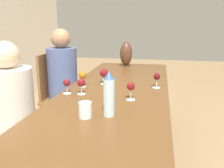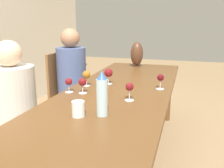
{
  "view_description": "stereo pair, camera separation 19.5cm",
  "coord_description": "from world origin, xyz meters",
  "px_view_note": "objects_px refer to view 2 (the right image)",
  "views": [
    {
      "loc": [
        -1.84,
        -0.36,
        1.33
      ],
      "look_at": [
        0.02,
        0.0,
        0.85
      ],
      "focal_mm": 40.0,
      "sensor_mm": 36.0,
      "label": 1
    },
    {
      "loc": [
        -1.8,
        -0.55,
        1.33
      ],
      "look_at": [
        0.02,
        0.0,
        0.85
      ],
      "focal_mm": 40.0,
      "sensor_mm": 36.0,
      "label": 2
    }
  ],
  "objects_px": {
    "water_tumbler": "(78,109)",
    "wine_glass_3": "(160,79)",
    "wine_glass_1": "(130,88)",
    "wine_glass_2": "(69,82)",
    "chair_near": "(8,125)",
    "vase": "(137,54)",
    "wine_glass_5": "(108,73)",
    "chair_far": "(67,91)",
    "water_bottle": "(102,94)",
    "person_near": "(16,111)",
    "wine_glass_0": "(86,75)",
    "wine_glass_4": "(83,83)",
    "person_far": "(73,79)"
  },
  "relations": [
    {
      "from": "water_tumbler",
      "to": "wine_glass_0",
      "type": "distance_m",
      "value": 0.75
    },
    {
      "from": "water_tumbler",
      "to": "wine_glass_2",
      "type": "height_order",
      "value": "wine_glass_2"
    },
    {
      "from": "wine_glass_5",
      "to": "person_far",
      "type": "height_order",
      "value": "person_far"
    },
    {
      "from": "wine_glass_2",
      "to": "person_far",
      "type": "bearing_deg",
      "value": 23.8
    },
    {
      "from": "wine_glass_4",
      "to": "person_near",
      "type": "xyz_separation_m",
      "value": [
        -0.27,
        0.46,
        -0.2
      ]
    },
    {
      "from": "wine_glass_1",
      "to": "chair_far",
      "type": "height_order",
      "value": "chair_far"
    },
    {
      "from": "wine_glass_2",
      "to": "wine_glass_4",
      "type": "distance_m",
      "value": 0.12
    },
    {
      "from": "wine_glass_0",
      "to": "chair_far",
      "type": "bearing_deg",
      "value": 42.5
    },
    {
      "from": "wine_glass_1",
      "to": "chair_far",
      "type": "distance_m",
      "value": 1.32
    },
    {
      "from": "wine_glass_0",
      "to": "wine_glass_4",
      "type": "relative_size",
      "value": 1.11
    },
    {
      "from": "water_tumbler",
      "to": "chair_far",
      "type": "distance_m",
      "value": 1.47
    },
    {
      "from": "wine_glass_1",
      "to": "chair_far",
      "type": "relative_size",
      "value": 0.14
    },
    {
      "from": "water_tumbler",
      "to": "wine_glass_1",
      "type": "relative_size",
      "value": 0.71
    },
    {
      "from": "wine_glass_1",
      "to": "wine_glass_2",
      "type": "bearing_deg",
      "value": 82.5
    },
    {
      "from": "wine_glass_0",
      "to": "wine_glass_1",
      "type": "relative_size",
      "value": 1.04
    },
    {
      "from": "water_bottle",
      "to": "vase",
      "type": "relative_size",
      "value": 0.89
    },
    {
      "from": "vase",
      "to": "wine_glass_3",
      "type": "height_order",
      "value": "vase"
    },
    {
      "from": "wine_glass_5",
      "to": "chair_near",
      "type": "xyz_separation_m",
      "value": [
        -0.63,
        0.66,
        -0.34
      ]
    },
    {
      "from": "wine_glass_2",
      "to": "water_tumbler",
      "type": "bearing_deg",
      "value": -147.62
    },
    {
      "from": "water_bottle",
      "to": "chair_far",
      "type": "relative_size",
      "value": 0.3
    },
    {
      "from": "water_bottle",
      "to": "vase",
      "type": "xyz_separation_m",
      "value": [
        1.76,
        0.14,
        0.03
      ]
    },
    {
      "from": "wine_glass_3",
      "to": "chair_near",
      "type": "xyz_separation_m",
      "value": [
        -0.59,
        1.15,
        -0.34
      ]
    },
    {
      "from": "wine_glass_1",
      "to": "wine_glass_3",
      "type": "relative_size",
      "value": 1.04
    },
    {
      "from": "chair_far",
      "to": "wine_glass_2",
      "type": "bearing_deg",
      "value": -150.87
    },
    {
      "from": "wine_glass_4",
      "to": "chair_near",
      "type": "height_order",
      "value": "chair_near"
    },
    {
      "from": "vase",
      "to": "chair_near",
      "type": "distance_m",
      "value": 1.81
    },
    {
      "from": "wine_glass_2",
      "to": "chair_near",
      "type": "relative_size",
      "value": 0.13
    },
    {
      "from": "wine_glass_2",
      "to": "wine_glass_3",
      "type": "height_order",
      "value": "wine_glass_3"
    },
    {
      "from": "vase",
      "to": "wine_glass_2",
      "type": "height_order",
      "value": "vase"
    },
    {
      "from": "person_far",
      "to": "water_bottle",
      "type": "bearing_deg",
      "value": -146.75
    },
    {
      "from": "wine_glass_1",
      "to": "wine_glass_4",
      "type": "xyz_separation_m",
      "value": [
        0.08,
        0.41,
        -0.01
      ]
    },
    {
      "from": "water_bottle",
      "to": "wine_glass_5",
      "type": "relative_size",
      "value": 1.94
    },
    {
      "from": "wine_glass_5",
      "to": "chair_far",
      "type": "xyz_separation_m",
      "value": [
        0.4,
        0.66,
        -0.34
      ]
    },
    {
      "from": "water_bottle",
      "to": "chair_near",
      "type": "relative_size",
      "value": 0.3
    },
    {
      "from": "wine_glass_3",
      "to": "chair_far",
      "type": "height_order",
      "value": "chair_far"
    },
    {
      "from": "wine_glass_1",
      "to": "wine_glass_5",
      "type": "distance_m",
      "value": 0.54
    },
    {
      "from": "vase",
      "to": "wine_glass_1",
      "type": "bearing_deg",
      "value": -170.64
    },
    {
      "from": "wine_glass_5",
      "to": "person_far",
      "type": "relative_size",
      "value": 0.12
    },
    {
      "from": "chair_near",
      "to": "chair_far",
      "type": "xyz_separation_m",
      "value": [
        1.03,
        0.0,
        0.0
      ]
    },
    {
      "from": "wine_glass_2",
      "to": "person_near",
      "type": "bearing_deg",
      "value": 128.02
    },
    {
      "from": "person_near",
      "to": "person_far",
      "type": "height_order",
      "value": "person_far"
    },
    {
      "from": "water_tumbler",
      "to": "wine_glass_4",
      "type": "relative_size",
      "value": 0.76
    },
    {
      "from": "water_tumbler",
      "to": "wine_glass_3",
      "type": "relative_size",
      "value": 0.74
    },
    {
      "from": "wine_glass_1",
      "to": "chair_near",
      "type": "relative_size",
      "value": 0.14
    },
    {
      "from": "water_tumbler",
      "to": "person_far",
      "type": "distance_m",
      "value": 1.41
    },
    {
      "from": "wine_glass_3",
      "to": "chair_far",
      "type": "xyz_separation_m",
      "value": [
        0.45,
        1.15,
        -0.34
      ]
    },
    {
      "from": "wine_glass_2",
      "to": "wine_glass_3",
      "type": "relative_size",
      "value": 0.92
    },
    {
      "from": "water_bottle",
      "to": "vase",
      "type": "distance_m",
      "value": 1.77
    },
    {
      "from": "wine_glass_1",
      "to": "person_near",
      "type": "xyz_separation_m",
      "value": [
        -0.19,
        0.87,
        -0.21
      ]
    },
    {
      "from": "water_bottle",
      "to": "person_near",
      "type": "xyz_separation_m",
      "value": [
        0.15,
        0.78,
        -0.25
      ]
    }
  ]
}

